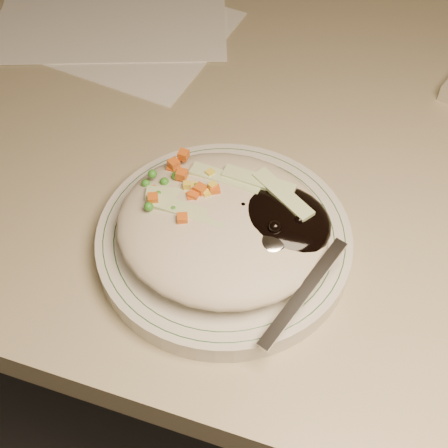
% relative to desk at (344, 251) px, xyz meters
% --- Properties ---
extents(desk, '(1.40, 0.70, 0.74)m').
position_rel_desk_xyz_m(desk, '(0.00, 0.00, 0.00)').
color(desk, tan).
rests_on(desk, ground).
extents(plate, '(0.24, 0.24, 0.02)m').
position_rel_desk_xyz_m(plate, '(-0.11, -0.18, 0.21)').
color(plate, silver).
rests_on(plate, desk).
extents(plate_rim, '(0.23, 0.23, 0.00)m').
position_rel_desk_xyz_m(plate_rim, '(-0.11, -0.18, 0.22)').
color(plate_rim, '#144723').
rests_on(plate_rim, plate).
extents(meal, '(0.21, 0.19, 0.05)m').
position_rel_desk_xyz_m(meal, '(-0.10, -0.18, 0.24)').
color(meal, '#B6AD94').
rests_on(meal, plate).
extents(papers, '(0.35, 0.30, 0.00)m').
position_rel_desk_xyz_m(papers, '(-0.37, 0.12, 0.20)').
color(papers, white).
rests_on(papers, desk).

